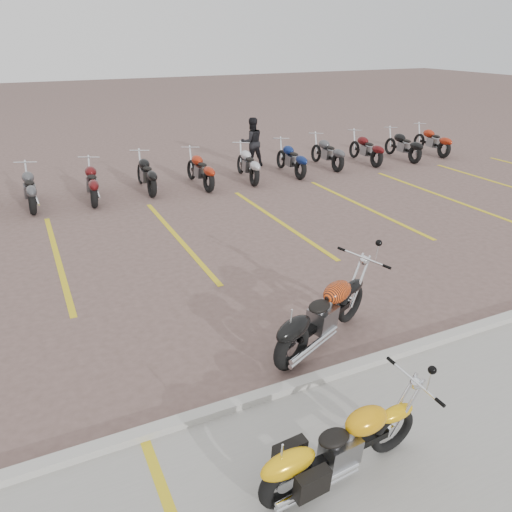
{
  "coord_description": "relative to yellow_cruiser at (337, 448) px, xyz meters",
  "views": [
    {
      "loc": [
        -3.04,
        -6.7,
        4.44
      ],
      "look_at": [
        0.5,
        0.74,
        0.75
      ],
      "focal_mm": 35.0,
      "sensor_mm": 36.0,
      "label": 1
    }
  ],
  "objects": [
    {
      "name": "curb",
      "position": [
        0.55,
        1.47,
        -0.36
      ],
      "size": [
        60.0,
        0.18,
        0.12
      ],
      "primitive_type": "cube",
      "color": "#ADAAA3",
      "rests_on": "ground"
    },
    {
      "name": "bg_bike_row",
      "position": [
        1.67,
        11.54,
        0.13
      ],
      "size": [
        22.16,
        2.02,
        1.1
      ],
      "color": "black",
      "rests_on": "ground"
    },
    {
      "name": "person_b",
      "position": [
        5.12,
        13.08,
        0.44
      ],
      "size": [
        0.88,
        0.71,
        1.73
      ],
      "primitive_type": "imported",
      "rotation": [
        0.0,
        0.0,
        3.07
      ],
      "color": "black",
      "rests_on": "ground"
    },
    {
      "name": "yellow_cruiser",
      "position": [
        0.0,
        0.0,
        0.0
      ],
      "size": [
        2.05,
        0.35,
        0.85
      ],
      "rotation": [
        0.09,
        0.0,
        0.08
      ],
      "color": "black",
      "rests_on": "ground"
    },
    {
      "name": "ground",
      "position": [
        0.55,
        3.47,
        -0.42
      ],
      "size": [
        100.0,
        100.0,
        0.0
      ],
      "primitive_type": "plane",
      "color": "#725751",
      "rests_on": "ground"
    },
    {
      "name": "flame_cruiser",
      "position": [
        1.19,
        2.26,
        0.06
      ],
      "size": [
        2.2,
        1.11,
        0.97
      ],
      "rotation": [
        0.09,
        0.0,
        0.43
      ],
      "color": "black",
      "rests_on": "ground"
    },
    {
      "name": "parking_stripes",
      "position": [
        0.55,
        7.47,
        -0.42
      ],
      "size": [
        38.0,
        5.5,
        0.01
      ],
      "primitive_type": null,
      "color": "gold",
      "rests_on": "ground"
    }
  ]
}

